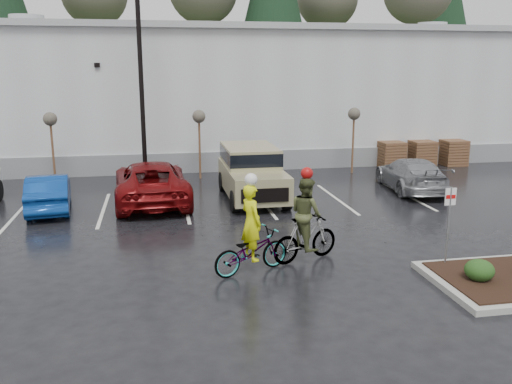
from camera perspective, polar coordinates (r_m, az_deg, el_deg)
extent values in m
plane|color=black|center=(13.55, 5.35, -9.44)|extent=(120.00, 120.00, 0.00)
cube|color=silver|center=(34.23, -4.78, 10.34)|extent=(60.00, 15.00, 7.00)
cube|color=slate|center=(27.10, -2.99, 3.22)|extent=(60.00, 0.12, 1.00)
cube|color=#999B9E|center=(34.23, -4.89, 16.29)|extent=(60.50, 15.50, 0.30)
cube|color=#2D431B|center=(57.15, -7.20, 10.94)|extent=(80.00, 25.00, 6.00)
cylinder|color=black|center=(24.02, -11.99, 11.27)|extent=(0.20, 0.20, 9.00)
cylinder|color=#4A2A1D|center=(25.69, -20.58, 3.87)|extent=(0.10, 0.10, 2.80)
sphere|color=#443F36|center=(25.51, -20.86, 7.19)|extent=(0.60, 0.60, 0.60)
cylinder|color=#4A2A1D|center=(25.37, -5.95, 4.54)|extent=(0.10, 0.10, 2.80)
sphere|color=#443F36|center=(25.19, -6.03, 7.91)|extent=(0.60, 0.60, 0.60)
cylinder|color=#4A2A1D|center=(27.02, 10.16, 4.93)|extent=(0.10, 0.10, 2.80)
sphere|color=#443F36|center=(26.85, 10.30, 8.10)|extent=(0.60, 0.60, 0.60)
cube|color=#4A2A1D|center=(29.00, 14.05, 3.86)|extent=(1.20, 1.20, 1.35)
cube|color=#4A2A1D|center=(29.75, 17.04, 3.90)|extent=(1.20, 1.20, 1.35)
cube|color=#4A2A1D|center=(30.62, 20.03, 3.93)|extent=(1.20, 1.20, 1.35)
ellipsoid|color=#1A3813|center=(14.16, 22.46, -7.62)|extent=(0.70, 0.70, 0.52)
cylinder|color=gray|center=(14.81, 19.55, -3.66)|extent=(0.05, 0.05, 2.20)
cube|color=white|center=(14.60, 19.80, -0.47)|extent=(0.30, 0.02, 0.45)
cube|color=red|center=(14.59, 19.82, -0.47)|extent=(0.26, 0.02, 0.10)
imported|color=navy|center=(21.16, -20.98, -0.03)|extent=(1.93, 4.23, 1.35)
imported|color=#69090A|center=(21.26, -10.96, 1.05)|extent=(2.96, 5.94, 1.62)
imported|color=#93969A|center=(23.83, 15.99, 1.80)|extent=(2.47, 4.97, 1.39)
imported|color=#3F3F44|center=(13.92, -0.51, -6.26)|extent=(2.27, 1.49, 1.13)
imported|color=#D2DC0C|center=(13.68, -0.52, -3.22)|extent=(0.70, 0.84, 1.97)
sphere|color=silver|center=(13.41, -0.53, 1.30)|extent=(0.32, 0.32, 0.32)
imported|color=#3F3F44|center=(14.78, 5.23, -4.90)|extent=(2.07, 1.26, 1.25)
imported|color=#424927|center=(14.58, 5.29, -2.25)|extent=(0.83, 1.08, 1.96)
sphere|color=#990C0C|center=(14.32, 5.38, 1.98)|extent=(0.32, 0.32, 0.32)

